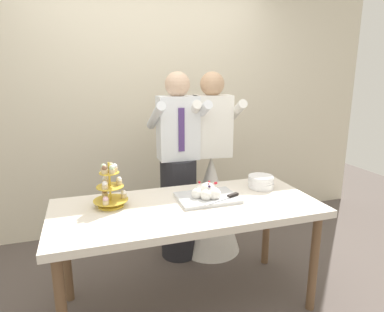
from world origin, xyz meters
The scene contains 8 objects.
ground_plane centered at (0.00, 0.00, 0.00)m, with size 8.00×8.00×0.00m, color #564C47.
rear_wall centered at (0.00, 1.44, 1.45)m, with size 5.20×0.10×2.90m, color beige.
dessert_table centered at (0.00, 0.00, 0.70)m, with size 1.80×0.80×0.78m.
cupcake_stand centered at (-0.49, 0.13, 0.91)m, with size 0.23×0.23×0.31m.
main_cake_tray centered at (0.17, 0.05, 0.81)m, with size 0.43×0.32×0.13m.
plate_stack centered at (0.65, 0.15, 0.82)m, with size 0.20×0.20×0.10m.
person_groom centered at (0.13, 0.69, 0.75)m, with size 0.46×0.49×1.66m.
person_bride centered at (0.44, 0.70, 0.58)m, with size 0.56×0.56×1.66m.
Camera 1 is at (-0.63, -2.04, 1.64)m, focal length 31.50 mm.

